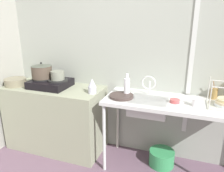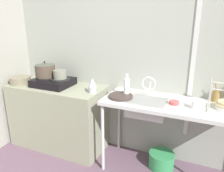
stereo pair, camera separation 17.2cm
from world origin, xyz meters
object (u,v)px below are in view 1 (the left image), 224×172
Objects in this scene: percolator at (92,86)px; bucket_on_floor at (162,158)px; small_bowl_on_drainboard at (175,101)px; sink_basin at (148,106)px; faucet at (149,83)px; frying_pan at (121,96)px; pot_beside_stove at (15,82)px; pot_on_left_burner at (42,71)px; pot_on_right_burner at (58,75)px; stove at (50,83)px; utensil_jar at (214,93)px; bottle_by_sink at (127,86)px; cup_by_rack at (196,103)px.

bucket_on_floor is at bearing 7.62° from percolator.
small_bowl_on_drainboard is 0.34× the size of bucket_on_floor.
sink_basin is 1.72× the size of faucet.
frying_pan reaches higher than sink_basin.
pot_beside_stove reaches higher than sink_basin.
pot_on_right_burner is at bearing 0.00° from pot_on_left_burner.
faucet is (1.25, 0.09, 0.09)m from stove.
frying_pan is at bearing -150.33° from faucet.
frying_pan is at bearing -4.55° from pot_on_right_burner.
stove is 2.38× the size of utensil_jar.
bottle_by_sink reaches higher than pot_beside_stove.
faucet is at bearing 6.09° from pot_beside_stove.
percolator is at bearing 179.08° from cup_by_rack.
utensil_jar reaches higher than pot_beside_stove.
stove is 1.76m from cup_by_rack.
pot_on_left_burner is at bearing -180.00° from pot_on_right_burner.
faucet is 0.71m from utensil_jar.
stove is 4.79× the size of small_bowl_on_drainboard.
pot_on_right_burner is at bearing -175.61° from faucet.
pot_on_left_burner is 1.42m from sink_basin.
utensil_jar is at bearing 6.71° from stove.
faucet is at bearing 102.38° from sink_basin.
sink_basin is at bearing -1.81° from pot_on_left_burner.
frying_pan is 1.05× the size of bottle_by_sink.
pot_on_left_burner reaches higher than percolator.
percolator is at bearing -168.14° from faucet.
stove is at bearing -179.12° from bottle_by_sink.
percolator is 0.75× the size of faucet.
pot_beside_stove is (-0.59, -0.10, -0.12)m from pot_on_right_burner.
small_bowl_on_drainboard is at bearing -21.68° from faucet.
pot_on_right_burner is 0.60× the size of pot_beside_stove.
percolator is (1.08, 0.05, 0.04)m from pot_beside_stove.
pot_on_left_burner is at bearing 176.41° from frying_pan.
sink_basin is 0.26m from faucet.
cup_by_rack is at bearing 0.81° from pot_beside_stove.
faucet is (1.13, 0.09, -0.02)m from pot_on_right_burner.
small_bowl_on_drainboard is at bearing -1.15° from pot_on_left_burner.
stove is at bearing 0.00° from pot_on_left_burner.
pot_on_left_burner is 1.13m from bottle_by_sink.
faucet is (-0.03, 0.13, 0.22)m from sink_basin.
pot_on_right_burner is at bearing -172.87° from utensil_jar.
frying_pan is 0.93m from bucket_on_floor.
sink_basin is (1.39, -0.04, -0.28)m from pot_on_left_burner.
pot_beside_stove is 0.67× the size of sink_basin.
bottle_by_sink is (0.04, 0.08, 0.09)m from frying_pan.
pot_on_left_burner reaches higher than faucet.
utensil_jar is (0.96, 0.30, 0.05)m from frying_pan.
bucket_on_floor is (1.57, 0.07, -0.97)m from pot_on_left_burner.
percolator is at bearing -168.30° from utensil_jar.
pot_on_left_burner reaches higher than sink_basin.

